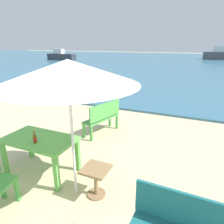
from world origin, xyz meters
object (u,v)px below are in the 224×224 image
at_px(picnic_table_green, 40,143).
at_px(swimmer_person, 118,84).
at_px(boat_sailboat, 61,56).
at_px(side_table_wood, 96,178).
at_px(beer_bottle_amber, 35,138).
at_px(boat_cargo_ship, 222,55).
at_px(bench_green_left, 103,116).
at_px(patio_umbrella, 68,72).

bearing_deg(picnic_table_green, swimmer_person, 101.57).
xyz_separation_m(swimmer_person, boat_sailboat, (-15.59, 15.23, 0.43)).
relative_size(swimmer_person, boat_sailboat, 0.09).
relative_size(side_table_wood, swimmer_person, 1.32).
height_order(beer_bottle_amber, boat_sailboat, boat_sailboat).
xyz_separation_m(beer_bottle_amber, side_table_wood, (1.25, 0.03, -0.50)).
distance_m(boat_cargo_ship, boat_sailboat, 24.88).
bearing_deg(bench_green_left, picnic_table_green, -98.17).
bearing_deg(boat_cargo_ship, swimmer_person, -104.80).
bearing_deg(boat_sailboat, side_table_wood, -51.69).
bearing_deg(picnic_table_green, boat_cargo_ship, 81.34).
bearing_deg(patio_umbrella, boat_sailboat, 127.66).
distance_m(beer_bottle_amber, boat_sailboat, 29.24).
bearing_deg(patio_umbrella, side_table_wood, 17.94).
relative_size(beer_bottle_amber, patio_umbrella, 0.12).
height_order(picnic_table_green, beer_bottle_amber, beer_bottle_amber).
distance_m(patio_umbrella, boat_sailboat, 29.88).
bearing_deg(beer_bottle_amber, bench_green_left, 84.31).
height_order(bench_green_left, boat_sailboat, boat_sailboat).
bearing_deg(swimmer_person, boat_cargo_ship, 75.20).
distance_m(picnic_table_green, side_table_wood, 1.37).
bearing_deg(side_table_wood, patio_umbrella, -162.06).
bearing_deg(boat_cargo_ship, patio_umbrella, -96.99).
relative_size(bench_green_left, boat_cargo_ship, 0.22).
distance_m(bench_green_left, boat_cargo_ship, 32.29).
distance_m(swimmer_person, boat_sailboat, 21.80).
height_order(patio_umbrella, boat_sailboat, patio_umbrella).
bearing_deg(boat_sailboat, swimmer_person, -44.33).
relative_size(picnic_table_green, boat_sailboat, 0.31).
bearing_deg(swimmer_person, bench_green_left, -71.69).
xyz_separation_m(picnic_table_green, beer_bottle_amber, (0.08, -0.18, 0.20)).
xyz_separation_m(picnic_table_green, boat_cargo_ship, (5.19, 34.08, 0.16)).
xyz_separation_m(picnic_table_green, side_table_wood, (1.32, -0.16, -0.30)).
bearing_deg(patio_umbrella, beer_bottle_amber, 174.61).
bearing_deg(swimmer_person, picnic_table_green, -78.43).
bearing_deg(swimmer_person, patio_umbrella, -72.52).
relative_size(beer_bottle_amber, bench_green_left, 0.21).
distance_m(picnic_table_green, boat_cargo_ship, 34.47).
xyz_separation_m(bench_green_left, boat_sailboat, (-17.57, 21.20, 0.13)).
relative_size(patio_umbrella, swimmer_person, 5.61).
bearing_deg(boat_cargo_ship, boat_sailboat, -154.48).
relative_size(picnic_table_green, side_table_wood, 2.59).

